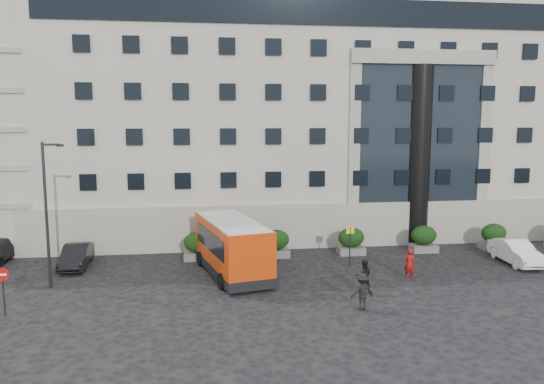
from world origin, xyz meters
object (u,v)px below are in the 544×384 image
Objects in this scene: hedge_a at (198,246)px; bus_stop_sign at (350,239)px; parked_car_d at (100,230)px; hedge_e at (494,236)px; pedestrian_a at (409,264)px; parked_car_b at (76,256)px; pedestrian_b at (364,276)px; red_truck at (96,217)px; street_lamp at (47,209)px; minibus at (232,245)px; hedge_c at (351,241)px; hedge_d at (424,239)px; hedge_b at (276,243)px; white_taxi at (516,252)px; pedestrian_c at (362,292)px; no_entry_sign at (3,282)px.

hedge_a is 9.94m from bus_stop_sign.
bus_stop_sign is 0.51× the size of parked_car_d.
pedestrian_a is at bearing -145.93° from hedge_e.
bus_stop_sign reaches higher than parked_car_b.
hedge_e is 1.01× the size of pedestrian_b.
red_truck is 1.09× the size of parked_car_d.
street_lamp reaches higher than minibus.
minibus is 1.91× the size of parked_car_b.
parked_car_d is 2.82× the size of pedestrian_a.
hedge_c and hedge_d have the same top height.
hedge_c is (5.20, 0.00, 0.00)m from hedge_b.
pedestrian_b is at bearing -10.69° from street_lamp.
pedestrian_b is (-1.61, -7.96, -0.01)m from hedge_c.
parked_car_d is (-17.90, 7.20, -0.24)m from hedge_c.
pedestrian_b is at bearing -97.79° from bus_stop_sign.
parked_car_d is (-28.30, 7.20, -0.24)m from hedge_e.
hedge_b is (5.20, 0.00, 0.00)m from hedge_a.
parked_car_b is (-7.50, -0.80, -0.22)m from hedge_a.
bus_stop_sign is 5.27m from pedestrian_b.
red_truck reaches higher than white_taxi.
pedestrian_b is (6.75, -4.34, -0.88)m from minibus.
hedge_a is 1.00× the size of pedestrian_c.
bus_stop_sign is at bearing -107.82° from hedge_c.
hedge_a is at bearing 180.00° from hedge_b.
minibus reaches higher than hedge_b.
minibus is at bearing -60.13° from pedestrian_c.
pedestrian_c is (-12.85, -10.39, -0.01)m from hedge_e.
street_lamp reaches higher than hedge_e.
hedge_b is at bearing -41.65° from red_truck.
hedge_a reaches higher than pedestrian_a.
no_entry_sign is 29.67m from white_taxi.
minibus reaches higher than bus_stop_sign.
pedestrian_b is (17.79, 0.88, -0.74)m from no_entry_sign.
hedge_a is at bearing -32.78° from pedestrian_b.
street_lamp is (-13.14, -4.80, 3.44)m from hedge_b.
red_truck is (-0.11, 13.68, -2.96)m from street_lamp.
hedge_d is at bearing -14.11° from parked_car_d.
red_truck is at bearing -61.49° from pedestrian_c.
hedge_a is 0.73× the size of bus_stop_sign.
hedge_b is 5.20m from hedge_c.
white_taxi is (15.00, -3.66, -0.18)m from hedge_b.
no_entry_sign is 1.32× the size of pedestrian_a.
pedestrian_a is (-3.41, -5.82, -0.05)m from hedge_d.
red_truck reaches higher than pedestrian_c.
hedge_c is 19.29m from parked_car_d.
minibus is at bearing -23.40° from pedestrian_b.
pedestrian_b is 1.00× the size of pedestrian_c.
hedge_d is (5.20, 0.00, 0.00)m from hedge_c.
bus_stop_sign is at bearing -16.42° from hedge_a.
pedestrian_a is 0.96× the size of pedestrian_c.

